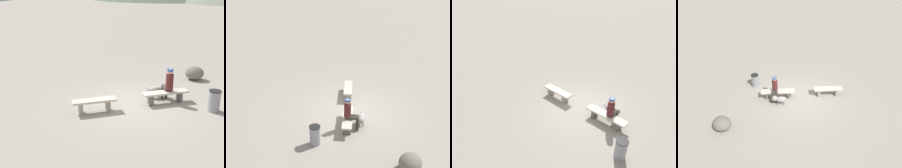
% 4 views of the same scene
% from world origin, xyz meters
% --- Properties ---
extents(ground, '(210.00, 210.00, 0.06)m').
position_xyz_m(ground, '(0.00, 0.00, -0.03)').
color(ground, gray).
extents(bench_left, '(1.55, 0.42, 0.47)m').
position_xyz_m(bench_left, '(-1.53, -0.17, 0.33)').
color(bench_left, gray).
rests_on(bench_left, ground).
extents(bench_right, '(1.79, 0.43, 0.45)m').
position_xyz_m(bench_right, '(1.21, -0.15, 0.33)').
color(bench_right, '#605B56').
rests_on(bench_right, ground).
extents(seated_person, '(0.34, 0.61, 1.32)m').
position_xyz_m(seated_person, '(1.35, -0.06, 0.75)').
color(seated_person, '#511E1E').
rests_on(seated_person, ground).
extents(dog, '(0.84, 0.35, 0.53)m').
position_xyz_m(dog, '(1.16, 0.42, 0.34)').
color(dog, gray).
rests_on(dog, ground).
extents(trash_bin, '(0.42, 0.42, 0.77)m').
position_xyz_m(trash_bin, '(2.48, -1.34, 0.39)').
color(trash_bin, gray).
rests_on(trash_bin, ground).
extents(boulder, '(1.11, 1.06, 0.63)m').
position_xyz_m(boulder, '(3.76, 1.95, 0.32)').
color(boulder, '#6B665B').
rests_on(boulder, ground).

